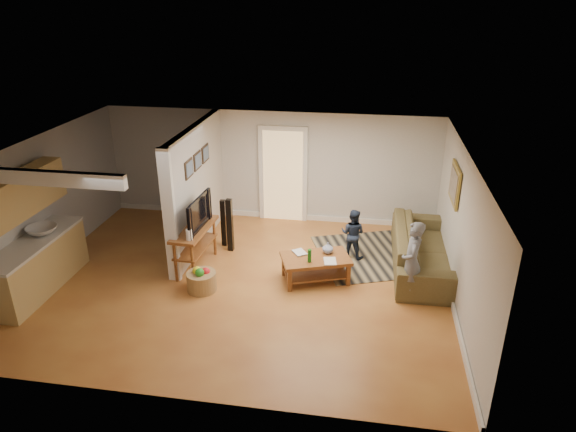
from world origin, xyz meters
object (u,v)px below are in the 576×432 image
object	(u,v)px
sofa	(420,267)
child	(408,298)
coffee_table	(316,262)
toddler	(351,257)
toy_basket	(202,280)
speaker_right	(224,223)
tv_console	(195,232)
speaker_left	(230,225)

from	to	relation	value
sofa	child	size ratio (longest dim) A/B	1.88
coffee_table	toddler	xyz separation A→B (m)	(0.60, 1.01, -0.37)
coffee_table	toy_basket	distance (m)	2.08
speaker_right	child	xyz separation A→B (m)	(3.68, -1.48, -0.50)
child	speaker_right	bearing A→B (deg)	-109.99
sofa	coffee_table	bearing A→B (deg)	112.12
toddler	speaker_right	bearing A→B (deg)	15.34
sofa	toy_basket	xyz separation A→B (m)	(-3.90, -1.46, 0.19)
coffee_table	tv_console	distance (m)	2.33
toddler	child	bearing A→B (deg)	144.14
child	toddler	world-z (taller)	child
toy_basket	toddler	bearing A→B (deg)	33.24
sofa	toddler	bearing A→B (deg)	80.60
speaker_right	child	bearing A→B (deg)	-26.49
coffee_table	speaker_right	bearing A→B (deg)	151.60
speaker_left	toy_basket	xyz separation A→B (m)	(-0.11, -1.58, -0.37)
sofa	speaker_left	distance (m)	3.84
sofa	coffee_table	xyz separation A→B (m)	(-1.94, -0.79, 0.37)
toddler	tv_console	bearing A→B (deg)	34.88
speaker_left	tv_console	bearing A→B (deg)	-116.11
speaker_right	sofa	bearing A→B (deg)	-9.09
coffee_table	child	distance (m)	1.72
tv_console	toy_basket	size ratio (longest dim) A/B	2.58
sofa	speaker_right	world-z (taller)	speaker_right
speaker_left	speaker_right	bearing A→B (deg)	136.34
speaker_left	toy_basket	world-z (taller)	speaker_left
toy_basket	toddler	world-z (taller)	toddler
tv_console	speaker_right	bearing A→B (deg)	79.15
coffee_table	toy_basket	size ratio (longest dim) A/B	2.63
sofa	child	xyz separation A→B (m)	(-0.30, -1.17, 0.00)
speaker_left	toddler	distance (m)	2.52
tv_console	child	world-z (taller)	tv_console
toy_basket	toddler	size ratio (longest dim) A/B	0.52
tv_console	speaker_left	bearing A→B (deg)	64.44
coffee_table	tv_console	xyz separation A→B (m)	(-2.30, 0.10, 0.39)
toy_basket	sofa	bearing A→B (deg)	20.54
toy_basket	coffee_table	bearing A→B (deg)	18.92
child	toddler	distance (m)	1.73
coffee_table	speaker_left	world-z (taller)	speaker_left
coffee_table	speaker_left	size ratio (longest dim) A/B	1.23
sofa	toy_basket	bearing A→B (deg)	110.51
tv_console	coffee_table	bearing A→B (deg)	0.71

